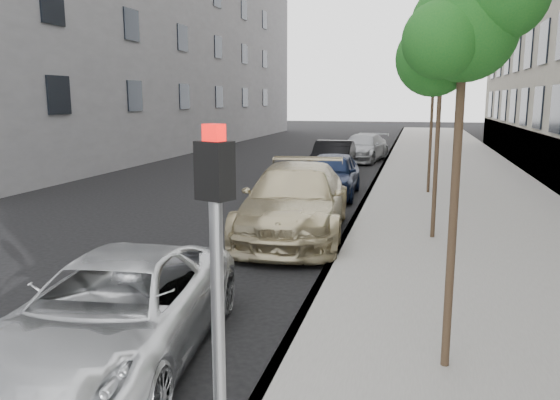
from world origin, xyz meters
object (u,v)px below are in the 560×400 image
at_px(sedan_rear, 363,148).
at_px(tree_far, 435,61).
at_px(tree_near, 467,29).
at_px(sedan_black, 333,158).
at_px(minivan, 115,311).
at_px(signal_pole, 217,278).
at_px(sedan_blue, 331,174).
at_px(suv, 295,201).
at_px(tree_mid, 443,49).

bearing_deg(sedan_rear, tree_far, -62.99).
xyz_separation_m(tree_near, sedan_rear, (-3.33, 23.40, -3.36)).
bearing_deg(sedan_black, minivan, -91.68).
bearing_deg(sedan_rear, minivan, -82.61).
distance_m(signal_pole, sedan_blue, 15.24).
bearing_deg(sedan_black, tree_near, -78.36).
relative_size(sedan_blue, sedan_black, 0.96).
distance_m(signal_pole, sedan_black, 20.41).
distance_m(minivan, suv, 7.11).
bearing_deg(signal_pole, suv, 120.50).
bearing_deg(sedan_black, sedan_blue, -83.53).
height_order(tree_near, tree_far, tree_far).
bearing_deg(tree_near, tree_mid, 90.00).
xyz_separation_m(sedan_blue, sedan_rear, (-0.00, 11.16, -0.03)).
relative_size(minivan, suv, 0.81).
bearing_deg(sedan_blue, minivan, -95.15).
xyz_separation_m(tree_mid, tree_far, (0.00, 6.50, 0.18)).
height_order(signal_pole, sedan_rear, signal_pole).
distance_m(minivan, sedan_rear, 24.05).
xyz_separation_m(suv, sedan_blue, (0.00, 5.82, -0.11)).
height_order(minivan, sedan_black, sedan_black).
bearing_deg(suv, tree_near, -67.65).
relative_size(tree_near, minivan, 0.97).
bearing_deg(sedan_blue, sedan_rear, 88.36).
bearing_deg(sedan_black, sedan_rear, 81.79).
distance_m(tree_near, minivan, 5.39).
distance_m(suv, sedan_rear, 16.97).
distance_m(sedan_black, sedan_rear, 6.06).
bearing_deg(sedan_rear, tree_mid, -69.59).
distance_m(tree_far, suv, 8.26).
xyz_separation_m(signal_pole, sedan_rear, (-1.46, 26.27, -1.31)).
distance_m(tree_mid, suv, 4.88).
relative_size(tree_far, sedan_rear, 1.06).
relative_size(minivan, sedan_black, 1.05).
xyz_separation_m(tree_far, minivan, (-4.12, -13.63, -3.94)).
bearing_deg(tree_far, suv, -116.85).
xyz_separation_m(signal_pole, suv, (-1.46, 9.30, -1.17)).
height_order(tree_mid, sedan_rear, tree_mid).
bearing_deg(signal_pole, tree_mid, 100.31).
bearing_deg(tree_near, suv, 117.37).
distance_m(tree_near, tree_far, 13.01).
height_order(suv, sedan_rear, suv).
relative_size(tree_mid, sedan_black, 1.11).
xyz_separation_m(minivan, sedan_black, (0.08, 18.02, 0.09)).
height_order(minivan, sedan_blue, sedan_blue).
bearing_deg(signal_pole, sedan_black, 117.70).
bearing_deg(signal_pole, tree_far, 104.86).
height_order(tree_far, minivan, tree_far).
relative_size(tree_near, signal_pole, 1.56).
xyz_separation_m(tree_mid, minivan, (-4.12, -7.13, -3.76)).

